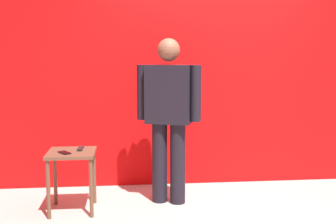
{
  "coord_description": "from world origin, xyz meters",
  "views": [
    {
      "loc": [
        -1.01,
        -3.56,
        1.5
      ],
      "look_at": [
        -0.6,
        0.55,
        0.93
      ],
      "focal_mm": 45.44,
      "sensor_mm": 36.0,
      "label": 1
    }
  ],
  "objects_px": {
    "standing_person": "(169,112)",
    "tv_remote": "(81,148)",
    "side_table": "(72,163)",
    "cell_phone": "(64,153)"
  },
  "relations": [
    {
      "from": "standing_person",
      "to": "tv_remote",
      "type": "relative_size",
      "value": 9.71
    },
    {
      "from": "cell_phone",
      "to": "standing_person",
      "type": "bearing_deg",
      "value": -21.53
    },
    {
      "from": "standing_person",
      "to": "side_table",
      "type": "xyz_separation_m",
      "value": [
        -0.94,
        -0.15,
        -0.45
      ]
    },
    {
      "from": "standing_person",
      "to": "cell_phone",
      "type": "relative_size",
      "value": 11.46
    },
    {
      "from": "side_table",
      "to": "tv_remote",
      "type": "distance_m",
      "value": 0.16
    },
    {
      "from": "cell_phone",
      "to": "tv_remote",
      "type": "bearing_deg",
      "value": 13.78
    },
    {
      "from": "standing_person",
      "to": "side_table",
      "type": "height_order",
      "value": "standing_person"
    },
    {
      "from": "standing_person",
      "to": "side_table",
      "type": "distance_m",
      "value": 1.06
    },
    {
      "from": "side_table",
      "to": "cell_phone",
      "type": "xyz_separation_m",
      "value": [
        -0.06,
        -0.07,
        0.11
      ]
    },
    {
      "from": "standing_person",
      "to": "tv_remote",
      "type": "bearing_deg",
      "value": -175.22
    }
  ]
}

